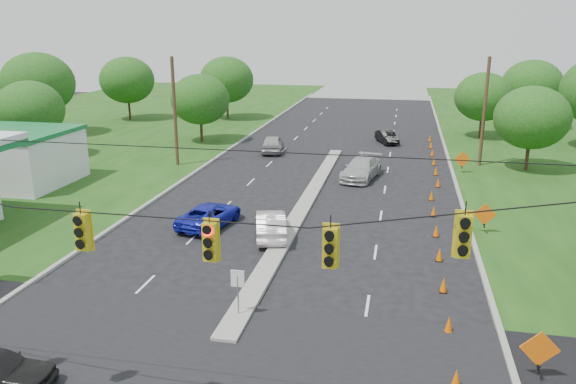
# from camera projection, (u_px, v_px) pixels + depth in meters

# --- Properties ---
(curb_left) EXTENTS (0.25, 110.00, 0.16)m
(curb_left) POSITION_uv_depth(u_px,v_px,m) (205.00, 167.00, 47.03)
(curb_left) COLOR gray
(curb_left) RESTS_ON ground
(curb_right) EXTENTS (0.25, 110.00, 0.16)m
(curb_right) POSITION_uv_depth(u_px,v_px,m) (454.00, 179.00, 43.09)
(curb_right) COLOR gray
(curb_right) RESTS_ON ground
(median) EXTENTS (1.00, 34.00, 0.18)m
(median) POSITION_uv_depth(u_px,v_px,m) (304.00, 206.00, 36.60)
(median) COLOR gray
(median) RESTS_ON ground
(median_sign) EXTENTS (0.55, 0.06, 2.05)m
(median_sign) POSITION_uv_depth(u_px,v_px,m) (238.00, 284.00, 22.10)
(median_sign) COLOR gray
(median_sign) RESTS_ON ground
(signal_span) EXTENTS (25.60, 0.32, 9.00)m
(signal_span) POSITION_uv_depth(u_px,v_px,m) (155.00, 276.00, 14.54)
(signal_span) COLOR #422D1C
(signal_span) RESTS_ON ground
(utility_pole_far_left) EXTENTS (0.28, 0.28, 9.00)m
(utility_pole_far_left) POSITION_uv_depth(u_px,v_px,m) (175.00, 112.00, 46.24)
(utility_pole_far_left) COLOR #422D1C
(utility_pole_far_left) RESTS_ON ground
(utility_pole_far_right) EXTENTS (0.28, 0.28, 9.00)m
(utility_pole_far_right) POSITION_uv_depth(u_px,v_px,m) (484.00, 113.00, 46.06)
(utility_pole_far_right) COLOR #422D1C
(utility_pole_far_right) RESTS_ON ground
(cone_0) EXTENTS (0.32, 0.32, 0.70)m
(cone_0) POSITION_uv_depth(u_px,v_px,m) (456.00, 378.00, 18.00)
(cone_0) COLOR #FC6400
(cone_0) RESTS_ON ground
(cone_1) EXTENTS (0.32, 0.32, 0.70)m
(cone_1) POSITION_uv_depth(u_px,v_px,m) (449.00, 324.00, 21.29)
(cone_1) COLOR #FC6400
(cone_1) RESTS_ON ground
(cone_2) EXTENTS (0.32, 0.32, 0.70)m
(cone_2) POSITION_uv_depth(u_px,v_px,m) (443.00, 285.00, 24.58)
(cone_2) COLOR #FC6400
(cone_2) RESTS_ON ground
(cone_3) EXTENTS (0.32, 0.32, 0.70)m
(cone_3) POSITION_uv_depth(u_px,v_px,m) (439.00, 254.00, 27.87)
(cone_3) COLOR #FC6400
(cone_3) RESTS_ON ground
(cone_4) EXTENTS (0.32, 0.32, 0.70)m
(cone_4) POSITION_uv_depth(u_px,v_px,m) (436.00, 231.00, 31.16)
(cone_4) COLOR #FC6400
(cone_4) RESTS_ON ground
(cone_5) EXTENTS (0.32, 0.32, 0.70)m
(cone_5) POSITION_uv_depth(u_px,v_px,m) (434.00, 211.00, 34.44)
(cone_5) COLOR #FC6400
(cone_5) RESTS_ON ground
(cone_6) EXTENTS (0.32, 0.32, 0.70)m
(cone_6) POSITION_uv_depth(u_px,v_px,m) (431.00, 195.00, 37.73)
(cone_6) COLOR #FC6400
(cone_6) RESTS_ON ground
(cone_7) EXTENTS (0.32, 0.32, 0.70)m
(cone_7) POSITION_uv_depth(u_px,v_px,m) (438.00, 182.00, 40.91)
(cone_7) COLOR #FC6400
(cone_7) RESTS_ON ground
(cone_8) EXTENTS (0.32, 0.32, 0.70)m
(cone_8) POSITION_uv_depth(u_px,v_px,m) (436.00, 171.00, 44.20)
(cone_8) COLOR #FC6400
(cone_8) RESTS_ON ground
(cone_9) EXTENTS (0.32, 0.32, 0.70)m
(cone_9) POSITION_uv_depth(u_px,v_px,m) (434.00, 161.00, 47.49)
(cone_9) COLOR #FC6400
(cone_9) RESTS_ON ground
(cone_10) EXTENTS (0.32, 0.32, 0.70)m
(cone_10) POSITION_uv_depth(u_px,v_px,m) (432.00, 152.00, 50.77)
(cone_10) COLOR #FC6400
(cone_10) RESTS_ON ground
(cone_11) EXTENTS (0.32, 0.32, 0.70)m
(cone_11) POSITION_uv_depth(u_px,v_px,m) (431.00, 145.00, 54.06)
(cone_11) COLOR #FC6400
(cone_11) RESTS_ON ground
(cone_12) EXTENTS (0.32, 0.32, 0.70)m
(cone_12) POSITION_uv_depth(u_px,v_px,m) (430.00, 138.00, 57.35)
(cone_12) COLOR #FC6400
(cone_12) RESTS_ON ground
(work_sign_0) EXTENTS (1.27, 0.58, 1.37)m
(work_sign_0) POSITION_uv_depth(u_px,v_px,m) (540.00, 350.00, 18.22)
(work_sign_0) COLOR black
(work_sign_0) RESTS_ON ground
(work_sign_1) EXTENTS (1.27, 0.58, 1.37)m
(work_sign_1) POSITION_uv_depth(u_px,v_px,m) (485.00, 215.00, 31.37)
(work_sign_1) COLOR black
(work_sign_1) RESTS_ON ground
(work_sign_2) EXTENTS (1.27, 0.58, 1.37)m
(work_sign_2) POSITION_uv_depth(u_px,v_px,m) (462.00, 160.00, 44.53)
(work_sign_2) COLOR black
(work_sign_2) RESTS_ON ground
(tree_2) EXTENTS (5.88, 5.88, 6.86)m
(tree_2) POSITION_uv_depth(u_px,v_px,m) (30.00, 110.00, 48.91)
(tree_2) COLOR black
(tree_2) RESTS_ON ground
(tree_3) EXTENTS (7.56, 7.56, 8.82)m
(tree_3) POSITION_uv_depth(u_px,v_px,m) (38.00, 83.00, 59.13)
(tree_3) COLOR black
(tree_3) RESTS_ON ground
(tree_4) EXTENTS (6.72, 6.72, 7.84)m
(tree_4) POSITION_uv_depth(u_px,v_px,m) (127.00, 80.00, 69.81)
(tree_4) COLOR black
(tree_4) RESTS_ON ground
(tree_5) EXTENTS (5.88, 5.88, 6.86)m
(tree_5) POSITION_uv_depth(u_px,v_px,m) (200.00, 99.00, 55.97)
(tree_5) COLOR black
(tree_5) RESTS_ON ground
(tree_6) EXTENTS (6.72, 6.72, 7.84)m
(tree_6) POSITION_uv_depth(u_px,v_px,m) (227.00, 80.00, 70.29)
(tree_6) COLOR black
(tree_6) RESTS_ON ground
(tree_9) EXTENTS (5.88, 5.88, 6.86)m
(tree_9) POSITION_uv_depth(u_px,v_px,m) (532.00, 118.00, 44.49)
(tree_9) COLOR black
(tree_9) RESTS_ON ground
(tree_11) EXTENTS (6.72, 6.72, 7.84)m
(tree_11) POSITION_uv_depth(u_px,v_px,m) (532.00, 85.00, 63.27)
(tree_11) COLOR black
(tree_11) RESTS_ON ground
(tree_12) EXTENTS (5.88, 5.88, 6.86)m
(tree_12) POSITION_uv_depth(u_px,v_px,m) (483.00, 97.00, 58.03)
(tree_12) COLOR black
(tree_12) RESTS_ON ground
(white_sedan) EXTENTS (2.71, 4.78, 1.49)m
(white_sedan) POSITION_uv_depth(u_px,v_px,m) (271.00, 224.00, 30.99)
(white_sedan) COLOR beige
(white_sedan) RESTS_ON ground
(blue_pickup) EXTENTS (3.08, 5.17, 1.35)m
(blue_pickup) POSITION_uv_depth(u_px,v_px,m) (210.00, 215.00, 32.76)
(blue_pickup) COLOR #181EB1
(blue_pickup) RESTS_ON ground
(silver_car_far) EXTENTS (3.26, 5.81, 1.59)m
(silver_car_far) POSITION_uv_depth(u_px,v_px,m) (361.00, 168.00, 43.10)
(silver_car_far) COLOR #B6B6B6
(silver_car_far) RESTS_ON ground
(silver_car_oncoming) EXTENTS (2.51, 4.93, 1.61)m
(silver_car_oncoming) POSITION_uv_depth(u_px,v_px,m) (273.00, 144.00, 52.35)
(silver_car_oncoming) COLOR #A6A6A6
(silver_car_oncoming) RESTS_ON ground
(dark_car_receding) EXTENTS (2.67, 4.08, 1.27)m
(dark_car_receding) POSITION_uv_depth(u_px,v_px,m) (387.00, 137.00, 56.45)
(dark_car_receding) COLOR black
(dark_car_receding) RESTS_ON ground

